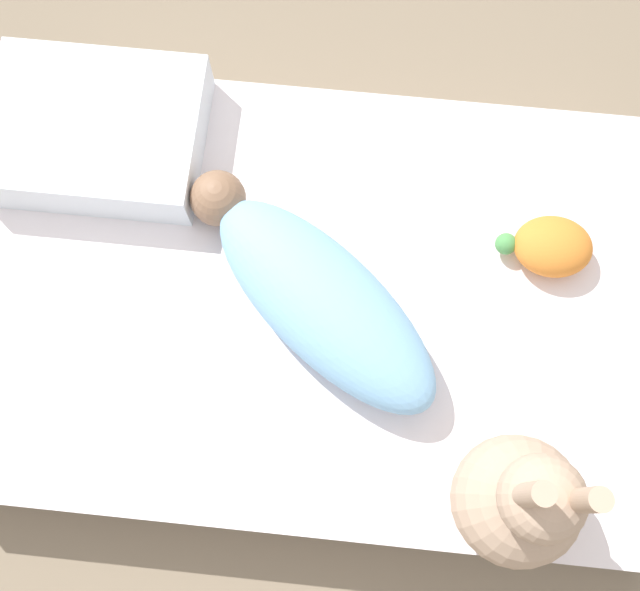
% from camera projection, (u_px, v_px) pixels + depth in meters
% --- Properties ---
extents(ground_plane, '(12.00, 12.00, 0.00)m').
position_uv_depth(ground_plane, '(316.00, 318.00, 1.50)').
color(ground_plane, '#7A6B56').
extents(bed_mattress, '(1.26, 0.83, 0.17)m').
position_uv_depth(bed_mattress, '(316.00, 306.00, 1.42)').
color(bed_mattress, white).
rests_on(bed_mattress, ground_plane).
extents(swaddled_baby, '(0.51, 0.46, 0.13)m').
position_uv_depth(swaddled_baby, '(316.00, 295.00, 1.27)').
color(swaddled_baby, '#7FB7E5').
rests_on(swaddled_baby, bed_mattress).
extents(pillow, '(0.39, 0.30, 0.09)m').
position_uv_depth(pillow, '(97.00, 131.00, 1.38)').
color(pillow, white).
rests_on(pillow, bed_mattress).
extents(bunny_plush, '(0.20, 0.20, 0.37)m').
position_uv_depth(bunny_plush, '(521.00, 500.00, 1.11)').
color(bunny_plush, tan).
rests_on(bunny_plush, bed_mattress).
extents(turtle_plush, '(0.17, 0.11, 0.08)m').
position_uv_depth(turtle_plush, '(551.00, 246.00, 1.32)').
color(turtle_plush, orange).
rests_on(turtle_plush, bed_mattress).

